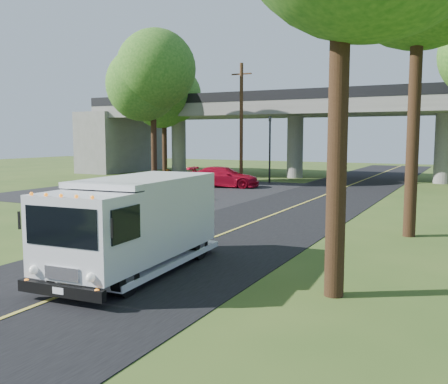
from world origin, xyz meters
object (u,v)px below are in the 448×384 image
Objects in this scene: tree_left_lot at (154,80)px; step_van at (135,222)px; utility_pole at (241,123)px; traffic_signal at (270,142)px; tree_left_far at (165,93)px; pedestrian at (169,185)px; red_sedan at (224,177)px.

tree_left_lot is 1.71× the size of step_van.
utility_pole is at bearing 104.43° from step_van.
traffic_signal is 26.26m from step_van.
pedestrian is at bearing -55.96° from tree_left_far.
utility_pole is at bearing -19.24° from red_sedan.
tree_left_far is at bearing 118.12° from step_van.
tree_left_far reaches higher than step_van.
tree_left_lot is at bearing -151.89° from traffic_signal.
red_sedan is (5.98, -0.09, -7.17)m from tree_left_lot.
tree_left_lot reaches higher than pedestrian.
red_sedan is at bearing -113.10° from traffic_signal.
utility_pole is at bearing 18.97° from tree_left_lot.
traffic_signal is 0.58× the size of utility_pole.
traffic_signal is at bearing -34.43° from red_sedan.
traffic_signal is at bearing 28.11° from tree_left_lot.
tree_left_far reaches higher than red_sedan.
step_van reaches higher than pedestrian.
step_van is (7.77, -23.43, -3.23)m from utility_pole.
tree_left_lot is 6.72m from tree_left_far.
tree_left_lot is at bearing -161.03° from utility_pole.
red_sedan is at bearing -34.12° from tree_left_far.
red_sedan is (-0.31, -2.25, -3.86)m from utility_pole.
step_van is (17.06, -27.27, -6.08)m from tree_left_far.
tree_left_far is at bearing 44.55° from red_sedan.
traffic_signal reaches higher than pedestrian.
utility_pole is 0.86× the size of tree_left_lot.
pedestrian reaches higher than red_sedan.
step_van is at bearing -76.16° from traffic_signal.
utility_pole is 24.89m from step_van.
tree_left_far reaches higher than utility_pole.
utility_pole is 1.47× the size of step_van.
pedestrian is at bearing 173.20° from red_sedan.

